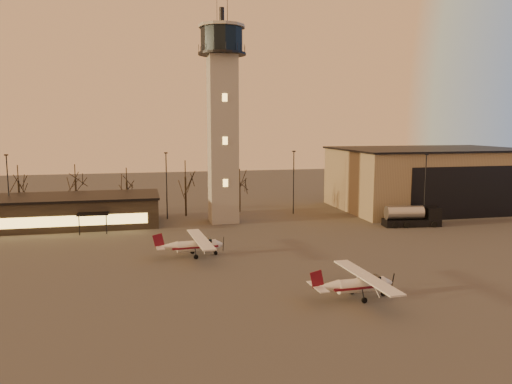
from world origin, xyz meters
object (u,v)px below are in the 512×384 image
control_tower (223,110)px  fuel_truck (411,218)px  cessna_rear (198,248)px  terminal (68,211)px  cessna_front (362,287)px  hangar (428,178)px

control_tower → fuel_truck: bearing=-19.8°
cessna_rear → fuel_truck: fuel_truck is taller
cessna_rear → fuel_truck: 32.63m
terminal → cessna_front: (27.94, -36.89, -1.22)m
cessna_front → control_tower: bearing=97.0°
terminal → fuel_truck: terminal is taller
terminal → fuel_truck: size_ratio=3.10×
hangar → cessna_front: hangar is taller
terminal → control_tower: bearing=-5.1°
control_tower → hangar: 37.90m
hangar → fuel_truck: 17.36m
cessna_front → terminal: bearing=124.4°
hangar → fuel_truck: bearing=-129.0°
fuel_truck → cessna_rear: bearing=-156.7°
hangar → cessna_front: 49.33m
hangar → terminal: hangar is taller
terminal → cessna_front: terminal is taller
control_tower → terminal: bearing=174.9°
cessna_front → fuel_truck: 32.26m
hangar → fuel_truck: size_ratio=3.74×
control_tower → cessna_front: (5.94, -34.91, -15.39)m
hangar → cessna_rear: 47.75m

